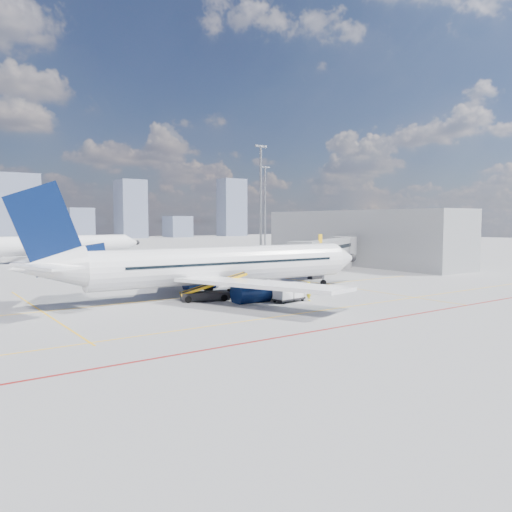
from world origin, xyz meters
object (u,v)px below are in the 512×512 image
(cargo_dolly, at_px, (289,292))
(belt_loader, at_px, (206,294))
(ramp_worker, at_px, (309,291))
(main_aircraft, at_px, (213,266))
(baggage_tug, at_px, (284,294))
(second_aircraft, at_px, (49,246))

(cargo_dolly, bearing_deg, belt_loader, 132.56)
(cargo_dolly, height_order, ramp_worker, ramp_worker)
(cargo_dolly, xyz_separation_m, ramp_worker, (2.07, -0.70, -0.05))
(cargo_dolly, bearing_deg, main_aircraft, 109.88)
(cargo_dolly, relative_size, ramp_worker, 1.83)
(baggage_tug, distance_m, cargo_dolly, 0.95)
(ramp_worker, bearing_deg, baggage_tug, 67.37)
(second_aircraft, distance_m, cargo_dolly, 65.70)
(baggage_tug, xyz_separation_m, cargo_dolly, (-0.12, -0.88, 0.33))
(baggage_tug, bearing_deg, belt_loader, 169.31)
(main_aircraft, bearing_deg, second_aircraft, 96.56)
(cargo_dolly, relative_size, belt_loader, 0.51)
(belt_loader, bearing_deg, cargo_dolly, -21.32)
(baggage_tug, xyz_separation_m, ramp_worker, (1.95, -1.58, 0.29))
(main_aircraft, bearing_deg, belt_loader, -128.35)
(main_aircraft, xyz_separation_m, second_aircraft, (-3.65, 57.24, 0.00))
(second_aircraft, height_order, ramp_worker, second_aircraft)
(belt_loader, bearing_deg, second_aircraft, 110.30)
(baggage_tug, height_order, ramp_worker, ramp_worker)
(main_aircraft, relative_size, cargo_dolly, 11.62)
(belt_loader, bearing_deg, main_aircraft, 67.73)
(main_aircraft, relative_size, second_aircraft, 1.06)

